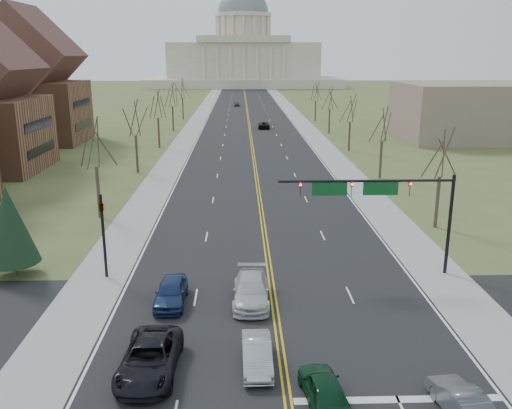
{
  "coord_description": "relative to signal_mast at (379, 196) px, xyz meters",
  "views": [
    {
      "loc": [
        -2.08,
        -22.04,
        15.13
      ],
      "look_at": [
        -0.77,
        21.37,
        3.0
      ],
      "focal_mm": 38.0,
      "sensor_mm": 36.0,
      "label": 1
    }
  ],
  "objects": [
    {
      "name": "road",
      "position": [
        -7.45,
        96.5,
        -5.76
      ],
      "size": [
        20.0,
        380.0,
        0.01
      ],
      "primitive_type": "cube",
      "color": "black",
      "rests_on": "ground"
    },
    {
      "name": "sidewalk_right",
      "position": [
        4.55,
        96.5,
        -5.75
      ],
      "size": [
        4.0,
        380.0,
        0.03
      ],
      "primitive_type": "cube",
      "color": "gray",
      "rests_on": "ground"
    },
    {
      "name": "bldg_right_mass",
      "position": [
        32.55,
        62.5,
        -0.76
      ],
      "size": [
        25.0,
        20.0,
        10.0
      ],
      "primitive_type": "cube",
      "color": "#7F685A",
      "rests_on": "ground"
    },
    {
      "name": "tree_r_4",
      "position": [
        8.05,
        90.5,
        0.79
      ],
      "size": [
        3.74,
        3.74,
        8.5
      ],
      "color": "#382F21",
      "rests_on": "ground"
    },
    {
      "name": "conifer_l",
      "position": [
        -25.45,
        0.5,
        -2.02
      ],
      "size": [
        3.64,
        3.64,
        6.5
      ],
      "color": "#382F21",
      "rests_on": "ground"
    },
    {
      "name": "cross_road",
      "position": [
        -7.45,
        -7.5,
        -5.76
      ],
      "size": [
        120.0,
        14.0,
        0.01
      ],
      "primitive_type": "cube",
      "color": "black",
      "rests_on": "ground"
    },
    {
      "name": "tree_l_2",
      "position": [
        -22.95,
        54.5,
        1.18
      ],
      "size": [
        3.96,
        3.96,
        9.0
      ],
      "color": "#382F21",
      "rests_on": "ground"
    },
    {
      "name": "car_sb_inner_second",
      "position": [
        -8.88,
        -4.27,
        -4.95
      ],
      "size": [
        2.42,
        5.59,
        1.6
      ],
      "primitive_type": "imported",
      "rotation": [
        0.0,
        0.0,
        -0.03
      ],
      "color": "#BCBCBC",
      "rests_on": "road"
    },
    {
      "name": "tree_l_3",
      "position": [
        -22.95,
        74.5,
        1.18
      ],
      "size": [
        3.96,
        3.96,
        9.0
      ],
      "color": "#382F21",
      "rests_on": "ground"
    },
    {
      "name": "car_far_nb",
      "position": [
        -4.46,
        77.96,
        -5.04
      ],
      "size": [
        2.52,
        5.16,
        1.41
      ],
      "primitive_type": "imported",
      "rotation": [
        0.0,
        0.0,
        3.11
      ],
      "color": "black",
      "rests_on": "road"
    },
    {
      "name": "signal_left",
      "position": [
        -18.95,
        0.0,
        -2.05
      ],
      "size": [
        0.32,
        0.36,
        6.0
      ],
      "color": "black",
      "rests_on": "ground"
    },
    {
      "name": "tree_l_0",
      "position": [
        -22.95,
        14.5,
        1.18
      ],
      "size": [
        3.96,
        3.96,
        9.0
      ],
      "color": "#382F21",
      "rests_on": "ground"
    },
    {
      "name": "ground",
      "position": [
        -7.45,
        -13.5,
        -5.76
      ],
      "size": [
        600.0,
        600.0,
        0.0
      ],
      "primitive_type": "plane",
      "color": "#47572B",
      "rests_on": "ground"
    },
    {
      "name": "car_sb_inner_lead",
      "position": [
        -8.75,
        -11.6,
        -5.07
      ],
      "size": [
        1.52,
        4.17,
        1.37
      ],
      "primitive_type": "imported",
      "rotation": [
        0.0,
        0.0,
        0.02
      ],
      "color": "#A0A3A7",
      "rests_on": "road"
    },
    {
      "name": "tree_r_0",
      "position": [
        8.05,
        10.5,
        0.79
      ],
      "size": [
        3.74,
        3.74,
        8.5
      ],
      "color": "#382F21",
      "rests_on": "ground"
    },
    {
      "name": "car_sb_outer_second",
      "position": [
        -13.89,
        -4.35,
        -4.97
      ],
      "size": [
        1.9,
        4.59,
        1.55
      ],
      "primitive_type": "imported",
      "rotation": [
        0.0,
        0.0,
        -0.01
      ],
      "color": "navy",
      "rests_on": "road"
    },
    {
      "name": "tree_r_1",
      "position": [
        8.05,
        30.5,
        0.79
      ],
      "size": [
        3.74,
        3.74,
        8.5
      ],
      "color": "#382F21",
      "rests_on": "ground"
    },
    {
      "name": "stop_bar",
      "position": [
        -2.45,
        -14.5,
        -5.75
      ],
      "size": [
        9.5,
        0.5,
        0.01
      ],
      "primitive_type": "cube",
      "color": "silver",
      "rests_on": "road"
    },
    {
      "name": "tree_l_1",
      "position": [
        -22.95,
        34.5,
        1.18
      ],
      "size": [
        3.96,
        3.96,
        9.0
      ],
      "color": "#382F21",
      "rests_on": "ground"
    },
    {
      "name": "tree_r_2",
      "position": [
        8.05,
        50.5,
        0.79
      ],
      "size": [
        3.74,
        3.74,
        8.5
      ],
      "color": "#382F21",
      "rests_on": "ground"
    },
    {
      "name": "edge_line_right",
      "position": [
        2.35,
        96.5,
        -5.75
      ],
      "size": [
        0.15,
        380.0,
        0.01
      ],
      "primitive_type": "cube",
      "color": "silver",
      "rests_on": "road"
    },
    {
      "name": "bldg_left_far",
      "position": [
        -45.44,
        60.5,
        3.78
      ],
      "size": [
        17.1,
        14.28,
        23.25
      ],
      "color": "brown",
      "rests_on": "ground"
    },
    {
      "name": "tree_r_3",
      "position": [
        8.05,
        70.5,
        0.79
      ],
      "size": [
        3.74,
        3.74,
        8.5
      ],
      "color": "#382F21",
      "rests_on": "ground"
    },
    {
      "name": "tree_l_4",
      "position": [
        -22.95,
        94.5,
        1.18
      ],
      "size": [
        3.96,
        3.96,
        9.0
      ],
      "color": "#382F21",
      "rests_on": "ground"
    },
    {
      "name": "car_far_sb",
      "position": [
        -10.37,
        127.75,
        -5.05
      ],
      "size": [
        1.82,
        4.18,
        1.4
      ],
      "primitive_type": "imported",
      "rotation": [
        0.0,
        0.0,
        0.04
      ],
      "color": "#4E4F55",
      "rests_on": "road"
    },
    {
      "name": "sidewalk_left",
      "position": [
        -19.45,
        96.5,
        -5.75
      ],
      "size": [
        4.0,
        380.0,
        0.03
      ],
      "primitive_type": "cube",
      "color": "gray",
      "rests_on": "ground"
    },
    {
      "name": "car_nb_inner_lead",
      "position": [
        -5.87,
        -14.6,
        -5.03
      ],
      "size": [
        2.13,
        4.37,
        1.44
      ],
      "primitive_type": "imported",
      "rotation": [
        0.0,
        0.0,
        3.25
      ],
      "color": "#0B311A",
      "rests_on": "road"
    },
    {
      "name": "car_sb_outer_lead",
      "position": [
        -14.0,
        -12.03,
        -4.94
      ],
      "size": [
        2.86,
        5.89,
        1.62
      ],
      "primitive_type": "imported",
      "rotation": [
        0.0,
        0.0,
        -0.03
      ],
      "color": "black",
      "rests_on": "road"
    },
    {
      "name": "car_nb_outer_lead",
      "position": [
        -0.05,
        -15.71,
        -5.06
      ],
      "size": [
        2.01,
        4.32,
        1.37
      ],
      "primitive_type": "imported",
      "rotation": [
        0.0,
        0.0,
        3.28
      ],
      "color": "#4B4D53",
      "rests_on": "road"
    },
    {
      "name": "capitol",
      "position": [
        -7.45,
        236.41,
        8.44
      ],
      "size": [
        90.0,
        60.0,
        50.0
      ],
      "color": "beige",
      "rests_on": "ground"
    },
    {
      "name": "edge_line_left",
      "position": [
        -17.25,
        96.5,
        -5.75
      ],
      "size": [
        0.15,
        380.0,
        0.01
      ],
      "primitive_type": "cube",
      "color": "silver",
      "rests_on": "road"
    },
    {
      "name": "signal_mast",
      "position": [
        0.0,
        0.0,
        0.0
      ],
      "size": [
        12.12,
        0.44,
        7.2
      ],
      "color": "black",
      "rests_on": "ground"
    },
    {
      "name": "center_line",
      "position": [
        -7.45,
        96.5,
        -5.75
      ],
      "size": [
        0.42,
        380.0,
        0.01
      ],
      "primitive_type": "cube",
      "color": "gold",
      "rests_on": "road"
    }
  ]
}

